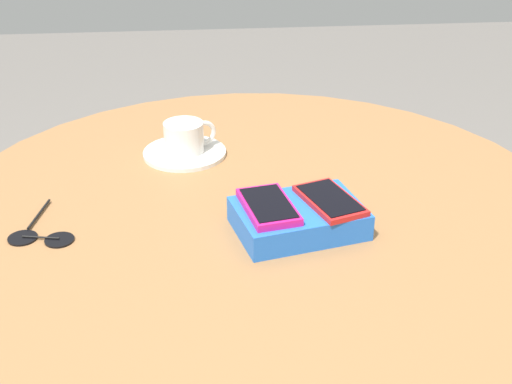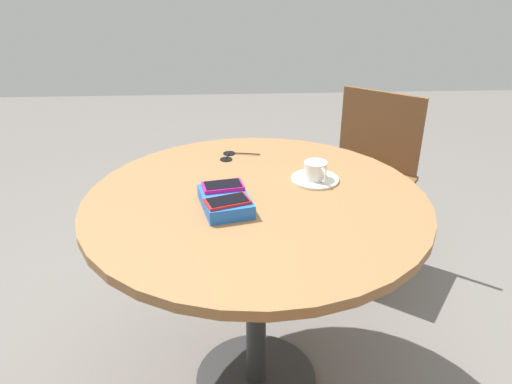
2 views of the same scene
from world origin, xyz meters
TOP-DOWN VIEW (x-y plane):
  - round_table at (0.00, 0.00)m, footprint 1.06×1.06m
  - phone_box at (-0.06, 0.09)m, footprint 0.22×0.17m
  - phone_red at (-0.11, 0.09)m, footprint 0.10×0.14m
  - phone_magenta at (-0.01, 0.10)m, footprint 0.09×0.13m
  - saucer at (0.12, -0.20)m, footprint 0.16×0.16m
  - coffee_cup at (0.11, -0.20)m, footprint 0.10×0.07m
  - sunglasses at (0.34, 0.08)m, footprint 0.10×0.15m

SIDE VIEW (x-z plane):
  - round_table at x=0.00m, z-range 0.27..1.04m
  - sunglasses at x=0.34m, z-range 0.77..0.78m
  - saucer at x=0.12m, z-range 0.77..0.78m
  - phone_box at x=-0.06m, z-range 0.77..0.81m
  - coffee_cup at x=0.11m, z-range 0.78..0.84m
  - phone_red at x=-0.11m, z-range 0.81..0.82m
  - phone_magenta at x=-0.01m, z-range 0.81..0.83m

